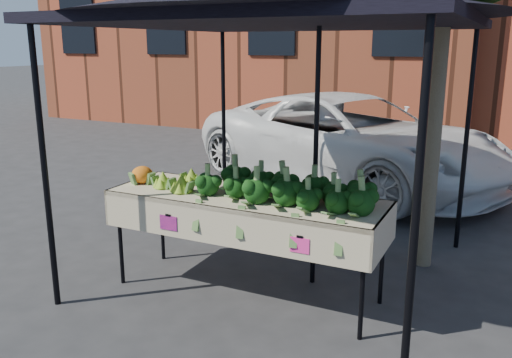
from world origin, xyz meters
The scene contains 8 objects.
ground centered at (0.00, 0.00, 0.00)m, with size 90.00×90.00×0.00m, color #28282B.
table centered at (-0.11, 0.10, 0.45)m, with size 2.40×0.82×0.90m.
canopy centered at (-0.01, 0.65, 1.37)m, with size 3.16×3.16×2.74m, color black, non-canonical shape.
broccoli_heap centered at (0.25, 0.12, 1.04)m, with size 1.55×0.58×0.27m, color black.
romanesco_cluster centered at (-0.78, 0.08, 1.00)m, with size 0.44×0.48×0.21m, color #ACBF32.
cauliflower_pair centered at (-1.16, 0.05, 0.99)m, with size 0.21×0.21×0.19m, color orange.
vehicle centered at (-0.42, 4.18, 2.54)m, with size 2.35×1.41×5.09m, color white.
street_tree centered at (1.20, 1.45, 2.14)m, with size 2.17×2.17×4.27m, color #1E4C14, non-canonical shape.
Camera 1 is at (1.90, -3.78, 2.15)m, focal length 37.45 mm.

